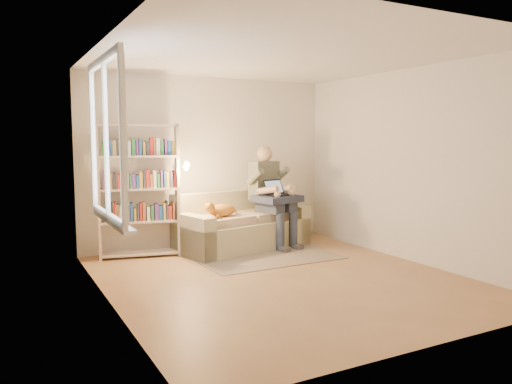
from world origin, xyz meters
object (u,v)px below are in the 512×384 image
person (270,191)px  laptop (279,191)px  cat (220,210)px  sofa (241,228)px  bookshelf (139,184)px

person → laptop: person is taller
cat → person: bearing=-1.6°
sofa → bookshelf: (-1.51, 0.16, 0.72)m
sofa → cat: 0.60m
person → cat: person is taller
laptop → sofa: bearing=148.3°
cat → sofa: bearing=14.8°
person → bookshelf: 2.00m
sofa → person: person is taller
person → bookshelf: size_ratio=0.83×
person → bookshelf: bearing=161.8°
laptop → person: bearing=107.2°
cat → laptop: (1.00, 0.03, 0.22)m
sofa → laptop: size_ratio=5.43×
person → laptop: 0.16m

